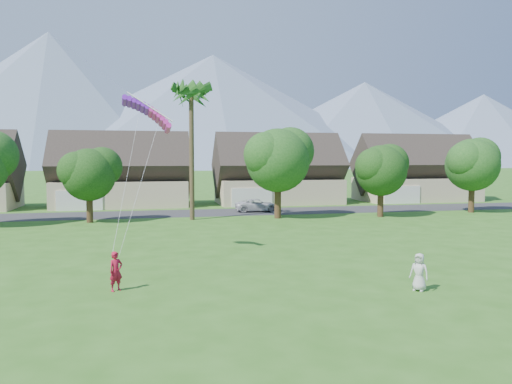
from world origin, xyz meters
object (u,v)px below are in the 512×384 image
object	(u,v)px
parked_car	(258,205)
parafoil_kite	(149,111)
watcher	(419,272)
kite_flyer	(116,271)

from	to	relation	value
parked_car	parafoil_kite	world-z (taller)	parafoil_kite
watcher	parafoil_kite	xyz separation A→B (m)	(-11.25, 9.92, 7.55)
watcher	parafoil_kite	distance (m)	16.80
kite_flyer	parafoil_kite	world-z (taller)	parafoil_kite
watcher	parafoil_kite	world-z (taller)	parafoil_kite
kite_flyer	parked_car	world-z (taller)	kite_flyer
watcher	parafoil_kite	size ratio (longest dim) A/B	0.51
parked_car	kite_flyer	bearing A→B (deg)	158.64
watcher	parked_car	xyz separation A→B (m)	(-0.05, 32.12, -0.15)
watcher	kite_flyer	bearing A→B (deg)	-143.77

